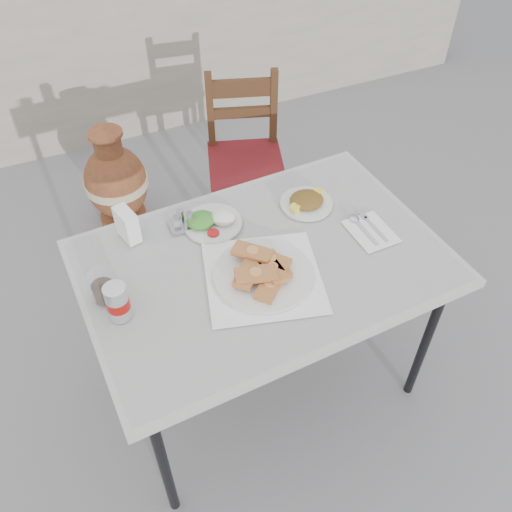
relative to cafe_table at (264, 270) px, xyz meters
name	(u,v)px	position (x,y,z in m)	size (l,w,h in m)	color
ground	(249,398)	(-0.10, -0.08, -0.76)	(80.00, 80.00, 0.00)	slate
cafe_table	(264,270)	(0.00, 0.00, 0.00)	(1.39, 0.97, 0.82)	black
pide_plate	(263,270)	(-0.04, -0.08, 0.10)	(0.51, 0.51, 0.09)	white
salad_rice_plate	(212,221)	(-0.11, 0.26, 0.08)	(0.24, 0.24, 0.06)	silver
salad_chopped_plate	(306,201)	(0.30, 0.21, 0.08)	(0.22, 0.22, 0.05)	silver
soda_can	(118,302)	(-0.56, -0.04, 0.13)	(0.08, 0.08, 0.14)	silver
cola_glass	(103,289)	(-0.59, 0.05, 0.11)	(0.08, 0.08, 0.12)	white
napkin_holder	(127,225)	(-0.43, 0.33, 0.12)	(0.09, 0.12, 0.13)	white
condiment_caddy	(183,222)	(-0.22, 0.30, 0.08)	(0.11, 0.09, 0.08)	#BAB9C0
cutlery_napkin	(368,229)	(0.45, -0.02, 0.06)	(0.16, 0.22, 0.02)	white
chair	(245,157)	(0.39, 1.08, -0.28)	(0.52, 0.52, 0.94)	#3D2510
terracotta_urn	(116,183)	(-0.31, 1.39, -0.46)	(0.37, 0.37, 0.65)	brown
back_wall	(101,56)	(-0.10, 2.42, -0.16)	(6.00, 0.25, 1.20)	#A79B8B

